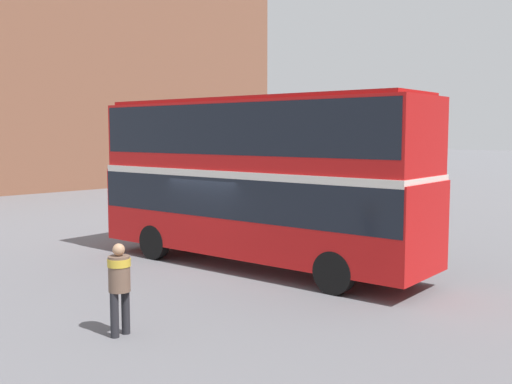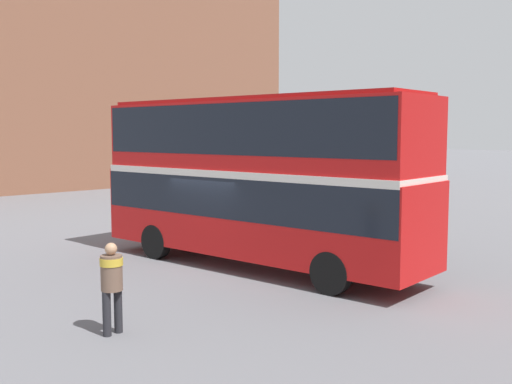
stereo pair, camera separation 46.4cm
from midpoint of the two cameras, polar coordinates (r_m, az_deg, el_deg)
ground_plane at (r=17.30m, az=-3.99°, el=-7.02°), size 240.00×240.00×0.00m
building_row_left at (r=46.41m, az=-18.90°, el=12.09°), size 10.23×34.27×18.47m
double_decker_bus at (r=16.74m, az=-0.79°, el=1.99°), size 10.35×3.47×4.75m
pedestrian_foreground at (r=11.57m, az=-14.02°, el=-8.09°), size 0.48×0.48×1.75m
parked_car_kerb_near at (r=35.57m, az=0.84°, el=0.77°), size 4.57×2.70×1.52m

